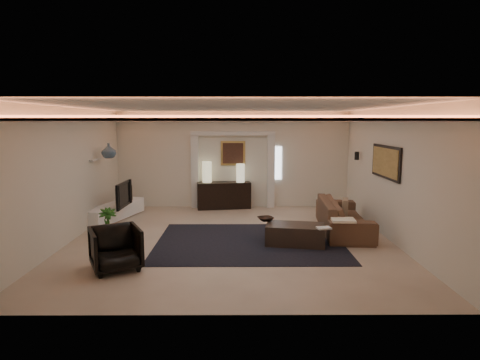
{
  "coord_description": "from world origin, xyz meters",
  "views": [
    {
      "loc": [
        0.16,
        -8.57,
        2.59
      ],
      "look_at": [
        0.2,
        0.6,
        1.25
      ],
      "focal_mm": 29.82,
      "sensor_mm": 36.0,
      "label": 1
    }
  ],
  "objects_px": {
    "console": "(224,195)",
    "coffee_table": "(295,235)",
    "sofa": "(343,216)",
    "armchair": "(116,248)"
  },
  "relations": [
    {
      "from": "console",
      "to": "sofa",
      "type": "height_order",
      "value": "console"
    },
    {
      "from": "sofa",
      "to": "coffee_table",
      "type": "relative_size",
      "value": 2.09
    },
    {
      "from": "sofa",
      "to": "coffee_table",
      "type": "xyz_separation_m",
      "value": [
        -1.29,
        -1.03,
        -0.17
      ]
    },
    {
      "from": "console",
      "to": "coffee_table",
      "type": "relative_size",
      "value": 1.3
    },
    {
      "from": "console",
      "to": "sofa",
      "type": "xyz_separation_m",
      "value": [
        2.94,
        -2.58,
        -0.03
      ]
    },
    {
      "from": "coffee_table",
      "to": "armchair",
      "type": "distance_m",
      "value": 3.67
    },
    {
      "from": "coffee_table",
      "to": "armchair",
      "type": "relative_size",
      "value": 1.46
    },
    {
      "from": "console",
      "to": "armchair",
      "type": "bearing_deg",
      "value": -117.61
    },
    {
      "from": "coffee_table",
      "to": "sofa",
      "type": "bearing_deg",
      "value": 49.01
    },
    {
      "from": "sofa",
      "to": "coffee_table",
      "type": "distance_m",
      "value": 1.66
    }
  ]
}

